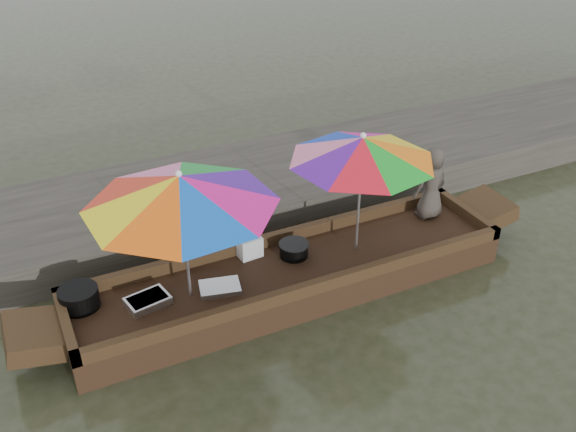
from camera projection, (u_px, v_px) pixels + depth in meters
name	position (u px, v px, depth m)	size (l,w,h in m)	color
water	(292.00, 290.00, 7.78)	(80.00, 80.00, 0.00)	#272C17
dock	(225.00, 194.00, 9.35)	(22.00, 2.20, 0.50)	#2D2B26
boat_hull	(292.00, 279.00, 7.69)	(5.28, 1.20, 0.35)	black
cooking_pot	(79.00, 298.00, 6.91)	(0.43, 0.43, 0.23)	black
tray_crayfish	(148.00, 301.00, 6.97)	(0.45, 0.31, 0.09)	silver
tray_scallop	(220.00, 288.00, 7.20)	(0.45, 0.31, 0.06)	silver
charcoal_grill	(294.00, 250.00, 7.76)	(0.35, 0.35, 0.16)	black
supply_bag	(249.00, 246.00, 7.74)	(0.28, 0.22, 0.26)	silver
vendor	(431.00, 183.00, 8.37)	(0.49, 0.32, 0.99)	#3C362F
umbrella_bow	(185.00, 237.00, 6.73)	(2.04, 2.04, 1.55)	#4E14A5
umbrella_stern	(359.00, 194.00, 7.53)	(1.72, 1.72, 1.55)	yellow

